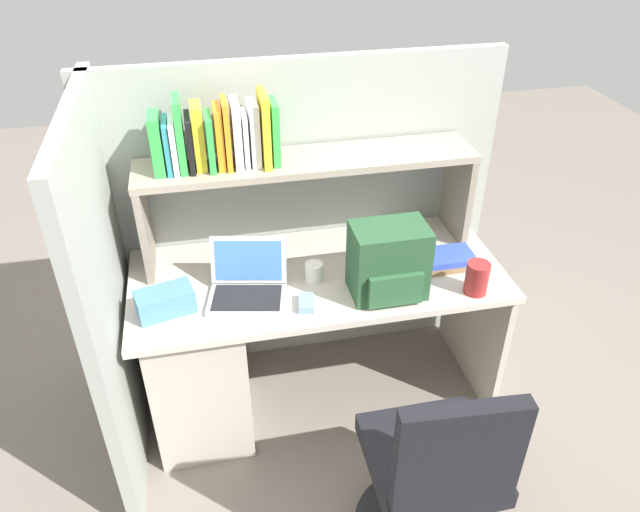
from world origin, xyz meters
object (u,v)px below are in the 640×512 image
(paper_cup, at_px, (314,272))
(tissue_box, at_px, (165,302))
(office_chair, at_px, (434,482))
(backpack, at_px, (389,262))
(computer_mouse, at_px, (306,303))
(laptop, at_px, (248,284))
(snack_canister, at_px, (477,278))

(paper_cup, xyz_separation_m, tissue_box, (-0.61, -0.09, 0.01))
(paper_cup, bearing_deg, office_chair, -72.31)
(backpack, bearing_deg, computer_mouse, -175.64)
(laptop, relative_size, paper_cup, 4.33)
(tissue_box, height_order, office_chair, office_chair)
(tissue_box, bearing_deg, laptop, -6.25)
(paper_cup, relative_size, tissue_box, 0.38)
(laptop, relative_size, tissue_box, 1.63)
(snack_canister, height_order, office_chair, office_chair)
(laptop, bearing_deg, office_chair, -55.05)
(office_chair, bearing_deg, snack_canister, -117.30)
(tissue_box, relative_size, snack_canister, 1.59)
(laptop, bearing_deg, paper_cup, 8.25)
(paper_cup, height_order, tissue_box, tissue_box)
(computer_mouse, bearing_deg, tissue_box, -178.08)
(laptop, xyz_separation_m, tissue_box, (-0.33, -0.05, -0.00))
(computer_mouse, height_order, paper_cup, paper_cup)
(paper_cup, distance_m, office_chair, 0.94)
(laptop, height_order, tissue_box, laptop)
(paper_cup, bearing_deg, backpack, -27.41)
(laptop, xyz_separation_m, snack_canister, (0.92, -0.18, 0.02))
(paper_cup, xyz_separation_m, office_chair, (0.26, -0.82, -0.38))
(tissue_box, xyz_separation_m, office_chair, (0.87, -0.73, -0.39))
(office_chair, bearing_deg, backpack, -86.91)
(paper_cup, distance_m, tissue_box, 0.62)
(paper_cup, bearing_deg, snack_canister, -19.07)
(laptop, distance_m, tissue_box, 0.33)
(computer_mouse, distance_m, paper_cup, 0.18)
(computer_mouse, bearing_deg, paper_cup, 79.14)
(office_chair, bearing_deg, paper_cup, -67.97)
(laptop, relative_size, computer_mouse, 3.44)
(tissue_box, xyz_separation_m, snack_canister, (1.25, -0.13, 0.02))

